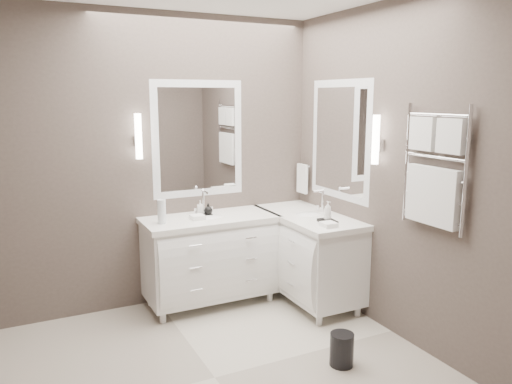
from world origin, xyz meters
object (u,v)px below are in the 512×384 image
vanity_back (210,254)px  vanity_right (308,251)px  towel_ladder (434,175)px  waste_bin (342,349)px

vanity_back → vanity_right: (0.88, -0.33, 0.00)m
towel_ladder → vanity_back: bearing=124.1°
vanity_back → vanity_right: 0.93m
vanity_right → waste_bin: bearing=-110.2°
towel_ladder → waste_bin: 1.43m
vanity_back → towel_ladder: size_ratio=1.38×
waste_bin → vanity_right: bearing=69.8°
waste_bin → vanity_back: bearing=106.9°
vanity_back → towel_ladder: towel_ladder is taller
vanity_right → waste_bin: vanity_right is taller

